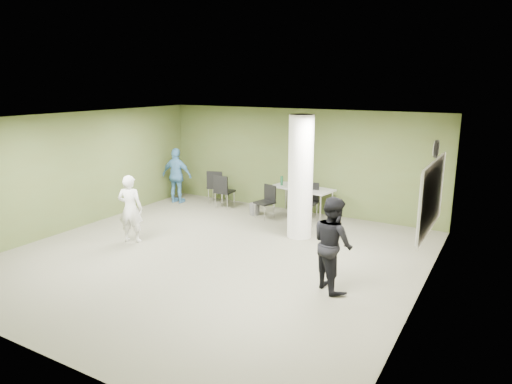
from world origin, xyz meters
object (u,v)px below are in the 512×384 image
Objects in this scene: folding_table at (302,189)px; woman_white at (130,209)px; man_blue at (177,176)px; man_black at (333,244)px; chair_back_left at (216,184)px.

folding_table is 1.14× the size of woman_white.
man_blue reaches higher than folding_table.
chair_back_left is at bearing 1.72° from man_black.
woman_white is at bearing 77.59° from chair_back_left.
folding_table is 4.41m from man_black.
man_blue is at bearing -161.98° from folding_table.
woman_white is at bearing 104.42° from man_blue.
man_black is 6.84m from man_blue.
man_black reaches higher than chair_back_left.
man_black is (4.73, -0.05, 0.06)m from woman_white.
woman_white is at bearing -113.70° from folding_table.
man_blue is (-6.02, 3.24, -0.01)m from man_black.
woman_white is at bearing 37.97° from man_black.
folding_table is at bearing -179.46° from man_blue.
chair_back_left is 1.18m from man_blue.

